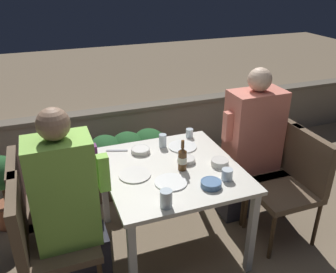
% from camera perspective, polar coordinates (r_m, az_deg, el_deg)
% --- Properties ---
extents(ground_plane, '(16.00, 16.00, 0.00)m').
position_cam_1_polar(ground_plane, '(3.06, 0.52, -16.71)').
color(ground_plane, '#847056').
extents(parapet_wall, '(9.00, 0.18, 0.63)m').
position_cam_1_polar(parapet_wall, '(4.14, -7.19, 0.63)').
color(parapet_wall, gray).
rests_on(parapet_wall, ground_plane).
extents(dining_table, '(0.97, 1.02, 0.72)m').
position_cam_1_polar(dining_table, '(2.67, 0.57, -6.54)').
color(dining_table, silver).
rests_on(dining_table, ground_plane).
extents(planter_hedge, '(0.80, 0.47, 0.61)m').
position_cam_1_polar(planter_hedge, '(3.55, -6.26, -3.49)').
color(planter_hedge, brown).
rests_on(planter_hedge, ground_plane).
extents(chair_left_near, '(0.48, 0.48, 0.90)m').
position_cam_1_polar(chair_left_near, '(2.44, -19.74, -14.70)').
color(chair_left_near, brown).
rests_on(chair_left_near, ground_plane).
extents(person_green_blouse, '(0.48, 0.26, 1.37)m').
position_cam_1_polar(person_green_blouse, '(2.34, -15.28, -11.10)').
color(person_green_blouse, '#282833').
rests_on(person_green_blouse, ground_plane).
extents(chair_left_far, '(0.48, 0.48, 0.90)m').
position_cam_1_polar(chair_left_far, '(2.75, -20.33, -9.79)').
color(chair_left_far, brown).
rests_on(chair_left_far, ground_plane).
extents(person_purple_stripe, '(0.50, 0.26, 1.19)m').
position_cam_1_polar(person_purple_stripe, '(2.71, -16.09, -8.16)').
color(person_purple_stripe, '#282833').
rests_on(person_purple_stripe, ground_plane).
extents(chair_right_near, '(0.48, 0.48, 0.90)m').
position_cam_1_polar(chair_right_near, '(3.02, 19.69, -6.27)').
color(chair_right_near, brown).
rests_on(chair_right_near, ground_plane).
extents(chair_right_far, '(0.48, 0.48, 0.90)m').
position_cam_1_polar(chair_right_far, '(3.27, 15.67, -3.06)').
color(chair_right_far, brown).
rests_on(chair_right_far, ground_plane).
extents(person_coral_top, '(0.51, 0.26, 1.35)m').
position_cam_1_polar(person_coral_top, '(3.10, 12.88, -1.49)').
color(person_coral_top, '#282833').
rests_on(person_coral_top, ground_plane).
extents(beer_bottle, '(0.06, 0.06, 0.24)m').
position_cam_1_polar(beer_bottle, '(2.56, 2.33, -3.57)').
color(beer_bottle, brown).
rests_on(beer_bottle, dining_table).
extents(plate_0, '(0.23, 0.23, 0.01)m').
position_cam_1_polar(plate_0, '(2.54, -5.36, -6.14)').
color(plate_0, silver).
rests_on(plate_0, dining_table).
extents(plate_1, '(0.23, 0.23, 0.01)m').
position_cam_1_polar(plate_1, '(2.91, 2.35, -1.61)').
color(plate_1, white).
rests_on(plate_1, dining_table).
extents(plate_2, '(0.23, 0.23, 0.01)m').
position_cam_1_polar(plate_2, '(2.45, 0.47, -7.33)').
color(plate_2, white).
rests_on(plate_2, dining_table).
extents(bowl_0, '(0.15, 0.15, 0.04)m').
position_cam_1_polar(bowl_0, '(2.83, -4.42, -2.17)').
color(bowl_0, silver).
rests_on(bowl_0, dining_table).
extents(bowl_1, '(0.13, 0.13, 0.05)m').
position_cam_1_polar(bowl_1, '(2.67, 8.31, -4.09)').
color(bowl_1, beige).
rests_on(bowl_1, dining_table).
extents(bowl_2, '(0.14, 0.14, 0.04)m').
position_cam_1_polar(bowl_2, '(2.42, 6.92, -7.50)').
color(bowl_2, '#4C709E').
rests_on(bowl_2, dining_table).
extents(bowl_3, '(0.14, 0.14, 0.04)m').
position_cam_1_polar(bowl_3, '(2.69, 2.94, -3.71)').
color(bowl_3, beige).
rests_on(bowl_3, dining_table).
extents(glass_cup_0, '(0.06, 0.06, 0.08)m').
position_cam_1_polar(glass_cup_0, '(3.07, 3.47, 0.55)').
color(glass_cup_0, silver).
rests_on(glass_cup_0, dining_table).
extents(glass_cup_1, '(0.08, 0.08, 0.08)m').
position_cam_1_polar(glass_cup_1, '(2.50, 9.47, -6.02)').
color(glass_cup_1, silver).
rests_on(glass_cup_1, dining_table).
extents(glass_cup_2, '(0.06, 0.06, 0.11)m').
position_cam_1_polar(glass_cup_2, '(2.89, -0.85, -0.68)').
color(glass_cup_2, silver).
rests_on(glass_cup_2, dining_table).
extents(glass_cup_3, '(0.08, 0.08, 0.12)m').
position_cam_1_polar(glass_cup_3, '(2.20, -0.30, -9.96)').
color(glass_cup_3, silver).
rests_on(glass_cup_3, dining_table).
extents(fork_0, '(0.17, 0.08, 0.01)m').
position_cam_1_polar(fork_0, '(2.88, -8.19, -2.23)').
color(fork_0, silver).
rests_on(fork_0, dining_table).
extents(potted_plant, '(0.31, 0.31, 0.67)m').
position_cam_1_polar(potted_plant, '(3.30, -25.05, -7.03)').
color(potted_plant, '#9E5638').
rests_on(potted_plant, ground_plane).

